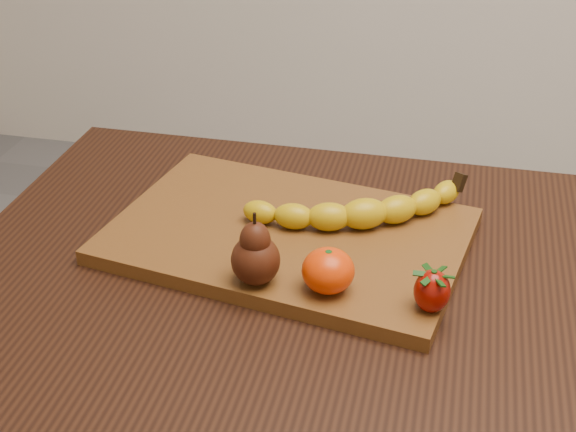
% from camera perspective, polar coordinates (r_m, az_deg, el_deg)
% --- Properties ---
extents(table, '(1.00, 0.70, 0.76)m').
position_cam_1_polar(table, '(1.04, 4.09, -8.90)').
color(table, black).
rests_on(table, ground).
extents(cutting_board, '(0.49, 0.37, 0.02)m').
position_cam_1_polar(cutting_board, '(1.05, -0.00, -1.41)').
color(cutting_board, brown).
rests_on(cutting_board, table).
extents(banana, '(0.26, 0.17, 0.04)m').
position_cam_1_polar(banana, '(1.04, 5.44, 0.16)').
color(banana, '#D0AA09').
rests_on(banana, cutting_board).
extents(pear, '(0.07, 0.07, 0.09)m').
position_cam_1_polar(pear, '(0.92, -2.34, -2.31)').
color(pear, '#41190A').
rests_on(pear, cutting_board).
extents(mandarin, '(0.07, 0.07, 0.05)m').
position_cam_1_polar(mandarin, '(0.92, 2.87, -3.90)').
color(mandarin, '#EA3702').
rests_on(mandarin, cutting_board).
extents(strawberry, '(0.04, 0.04, 0.05)m').
position_cam_1_polar(strawberry, '(0.90, 10.22, -5.17)').
color(strawberry, '#8D0C03').
rests_on(strawberry, cutting_board).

